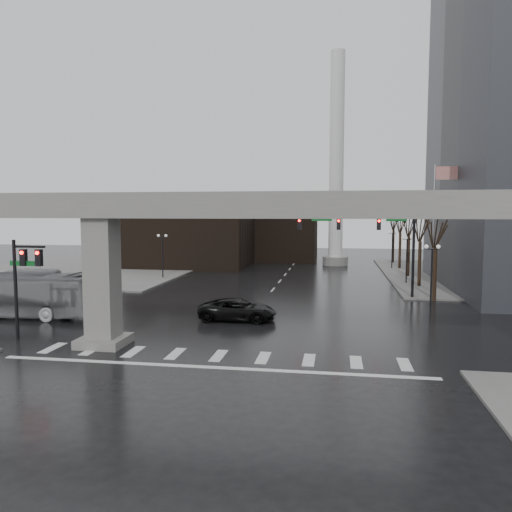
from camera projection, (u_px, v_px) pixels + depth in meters
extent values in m
plane|color=black|center=(223.00, 351.00, 27.55)|extent=(160.00, 160.00, 0.00)
cube|color=slate|center=(506.00, 276.00, 58.82)|extent=(28.00, 36.00, 0.15)
cube|color=slate|center=(94.00, 268.00, 67.07)|extent=(28.00, 36.00, 0.15)
cube|color=gray|center=(222.00, 205.00, 26.85)|extent=(48.00, 2.20, 1.40)
cube|color=gray|center=(102.00, 282.00, 28.34)|extent=(1.60, 1.60, 7.30)
cube|color=gray|center=(104.00, 341.00, 28.64)|extent=(2.60, 2.60, 0.50)
cube|color=black|center=(193.00, 231.00, 70.63)|extent=(16.00, 14.00, 10.00)
cube|color=black|center=(284.00, 235.00, 78.65)|extent=(10.00, 10.00, 8.00)
cylinder|color=silver|center=(337.00, 160.00, 70.51)|extent=(2.00, 2.00, 30.00)
cylinder|color=gray|center=(335.00, 261.00, 71.78)|extent=(3.60, 3.60, 1.20)
cylinder|color=black|center=(413.00, 254.00, 43.66)|extent=(0.24, 0.24, 8.00)
cylinder|color=black|center=(344.00, 217.00, 44.33)|extent=(12.00, 0.18, 0.18)
cube|color=black|center=(379.00, 224.00, 43.91)|extent=(0.35, 0.30, 1.00)
cube|color=black|center=(339.00, 224.00, 44.46)|extent=(0.35, 0.30, 1.00)
cube|color=black|center=(299.00, 224.00, 45.02)|extent=(0.35, 0.30, 1.00)
sphere|color=#FF0C05|center=(379.00, 221.00, 43.70)|extent=(0.20, 0.20, 0.20)
cube|color=#0C591E|center=(397.00, 219.00, 43.63)|extent=(1.80, 0.05, 0.35)
cube|color=#0C591E|center=(322.00, 219.00, 44.66)|extent=(1.80, 0.05, 0.35)
cylinder|color=black|center=(16.00, 290.00, 29.81)|extent=(0.20, 0.20, 6.00)
cylinder|color=black|center=(29.00, 247.00, 29.42)|extent=(2.00, 0.14, 0.14)
cube|color=black|center=(24.00, 258.00, 29.54)|extent=(0.35, 0.30, 1.00)
cube|color=black|center=(39.00, 258.00, 29.38)|extent=(0.35, 0.30, 1.00)
cube|color=#0C591E|center=(22.00, 263.00, 29.59)|extent=(1.60, 0.05, 0.30)
cylinder|color=silver|center=(433.00, 230.00, 46.28)|extent=(0.12, 0.12, 12.00)
cube|color=red|center=(446.00, 173.00, 45.66)|extent=(2.00, 0.03, 1.20)
cylinder|color=black|center=(431.00, 279.00, 38.97)|extent=(0.14, 0.14, 4.80)
cube|color=black|center=(432.00, 249.00, 38.76)|extent=(0.90, 0.06, 0.06)
sphere|color=silver|center=(426.00, 247.00, 38.81)|extent=(0.32, 0.32, 0.32)
sphere|color=silver|center=(438.00, 247.00, 38.67)|extent=(0.32, 0.32, 0.32)
cylinder|color=black|center=(407.00, 262.00, 52.73)|extent=(0.14, 0.14, 4.80)
cube|color=black|center=(407.00, 239.00, 52.53)|extent=(0.90, 0.06, 0.06)
sphere|color=silver|center=(403.00, 237.00, 52.58)|extent=(0.32, 0.32, 0.32)
sphere|color=silver|center=(412.00, 238.00, 52.44)|extent=(0.32, 0.32, 0.32)
cylinder|color=black|center=(392.00, 251.00, 66.50)|extent=(0.14, 0.14, 4.80)
cube|color=black|center=(393.00, 234.00, 66.29)|extent=(0.90, 0.06, 0.06)
sphere|color=silver|center=(389.00, 232.00, 66.35)|extent=(0.32, 0.32, 0.32)
sphere|color=silver|center=(396.00, 232.00, 66.20)|extent=(0.32, 0.32, 0.32)
cylinder|color=black|center=(107.00, 272.00, 43.25)|extent=(0.14, 0.14, 4.80)
cube|color=black|center=(106.00, 245.00, 43.04)|extent=(0.90, 0.06, 0.06)
sphere|color=silver|center=(102.00, 243.00, 43.10)|extent=(0.32, 0.32, 0.32)
sphere|color=silver|center=(111.00, 243.00, 42.95)|extent=(0.32, 0.32, 0.32)
cylinder|color=black|center=(163.00, 258.00, 57.02)|extent=(0.14, 0.14, 4.80)
cube|color=black|center=(162.00, 237.00, 56.81)|extent=(0.90, 0.06, 0.06)
sphere|color=silver|center=(158.00, 236.00, 56.86)|extent=(0.32, 0.32, 0.32)
sphere|color=silver|center=(166.00, 236.00, 56.72)|extent=(0.32, 0.32, 0.32)
cylinder|color=black|center=(196.00, 249.00, 70.78)|extent=(0.14, 0.14, 4.80)
cube|color=black|center=(196.00, 232.00, 70.58)|extent=(0.90, 0.06, 0.06)
sphere|color=silver|center=(193.00, 231.00, 70.63)|extent=(0.32, 0.32, 0.32)
sphere|color=silver|center=(199.00, 231.00, 70.49)|extent=(0.32, 0.32, 0.32)
cylinder|color=black|center=(435.00, 275.00, 42.75)|extent=(0.34, 0.34, 4.55)
cylinder|color=black|center=(436.00, 231.00, 42.42)|extent=(0.12, 1.52, 2.98)
cylinder|color=black|center=(442.00, 234.00, 42.61)|extent=(0.83, 1.14, 2.51)
cylinder|color=black|center=(419.00, 264.00, 50.61)|extent=(0.34, 0.34, 4.66)
cylinder|color=black|center=(421.00, 227.00, 50.28)|extent=(0.12, 1.55, 3.05)
cylinder|color=black|center=(425.00, 229.00, 50.46)|extent=(0.85, 1.16, 2.57)
cylinder|color=black|center=(408.00, 257.00, 58.48)|extent=(0.34, 0.34, 4.76)
cylinder|color=black|center=(409.00, 224.00, 58.13)|extent=(0.12, 1.59, 3.11)
cylinder|color=black|center=(413.00, 226.00, 58.32)|extent=(0.86, 1.18, 2.62)
cylinder|color=black|center=(400.00, 251.00, 66.34)|extent=(0.34, 0.34, 4.87)
cylinder|color=black|center=(401.00, 221.00, 65.99)|extent=(0.12, 1.62, 3.18)
cylinder|color=black|center=(404.00, 223.00, 66.17)|extent=(0.88, 1.20, 2.68)
cylinder|color=black|center=(393.00, 247.00, 74.20)|extent=(0.34, 0.34, 4.97)
cylinder|color=black|center=(394.00, 219.00, 73.84)|extent=(0.12, 1.65, 3.25)
cylinder|color=black|center=(397.00, 221.00, 74.03)|extent=(0.89, 1.23, 2.74)
imported|color=black|center=(237.00, 310.00, 35.19)|extent=(5.52, 2.57, 1.53)
imported|color=#9D9DA2|center=(16.00, 293.00, 36.31)|extent=(12.39, 3.17, 3.43)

